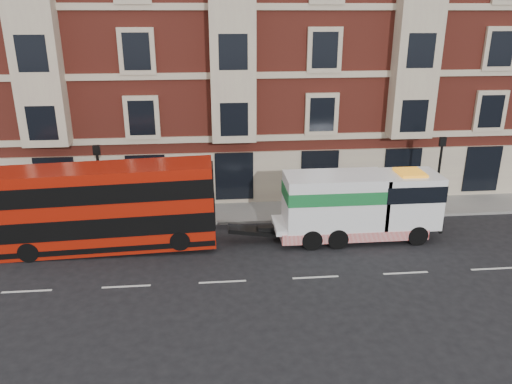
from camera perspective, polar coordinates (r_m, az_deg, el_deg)
ground at (r=21.47m, az=-3.85°, el=-10.21°), size 120.00×120.00×0.00m
sidewalk at (r=28.18m, az=-4.34°, el=-2.42°), size 90.00×3.00×0.15m
victorian_terrace at (r=33.58m, az=-4.22°, el=18.70°), size 45.00×12.00×20.40m
lamp_post_west at (r=26.66m, az=-17.42°, el=1.34°), size 0.35×0.15×4.35m
lamp_post_east at (r=28.83m, az=20.18°, el=2.39°), size 0.35×0.15×4.35m
double_decker_bus at (r=24.40m, az=-16.78°, el=-1.58°), size 10.13×2.32×4.10m
tow_truck at (r=25.06m, az=11.41°, el=-1.46°), size 8.10×2.40×3.38m
pedestrian at (r=28.57m, az=-17.59°, el=-0.85°), size 0.70×0.47×1.86m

